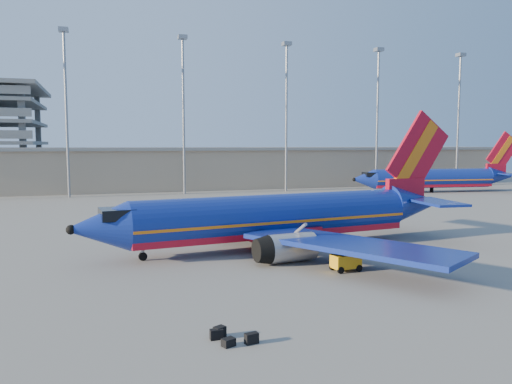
{
  "coord_description": "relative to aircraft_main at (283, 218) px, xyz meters",
  "views": [
    {
      "loc": [
        -19.62,
        -45.45,
        9.21
      ],
      "look_at": [
        -3.59,
        6.07,
        4.0
      ],
      "focal_mm": 35.0,
      "sensor_mm": 36.0,
      "label": 1
    }
  ],
  "objects": [
    {
      "name": "ground",
      "position": [
        4.26,
        4.24,
        -2.68
      ],
      "size": [
        220.0,
        220.0,
        0.0
      ],
      "primitive_type": "plane",
      "color": "slate",
      "rests_on": "ground"
    },
    {
      "name": "terminal_building",
      "position": [
        14.26,
        62.24,
        1.64
      ],
      "size": [
        122.0,
        16.0,
        8.5
      ],
      "color": "gray",
      "rests_on": "ground"
    },
    {
      "name": "light_mast_row",
      "position": [
        9.26,
        50.24,
        14.87
      ],
      "size": [
        101.6,
        1.6,
        28.65
      ],
      "color": "gray",
      "rests_on": "ground"
    },
    {
      "name": "aircraft_main",
      "position": [
        0.0,
        0.0,
        0.0
      ],
      "size": [
        37.0,
        35.4,
        12.55
      ],
      "rotation": [
        0.0,
        0.0,
        0.12
      ],
      "color": "navy",
      "rests_on": "ground"
    },
    {
      "name": "aircraft_second",
      "position": [
        45.85,
        39.35,
        0.0
      ],
      "size": [
        34.49,
        13.37,
        11.69
      ],
      "rotation": [
        0.0,
        0.0,
        -0.11
      ],
      "color": "navy",
      "rests_on": "ground"
    },
    {
      "name": "baggage_tug",
      "position": [
        1.44,
        -9.2,
        -1.91
      ],
      "size": [
        2.17,
        1.45,
        1.48
      ],
      "rotation": [
        0.0,
        0.0,
        0.1
      ],
      "color": "gold",
      "rests_on": "ground"
    },
    {
      "name": "luggage_pile",
      "position": [
        -9.87,
        -19.3,
        -2.44
      ],
      "size": [
        2.09,
        1.79,
        0.52
      ],
      "color": "black",
      "rests_on": "ground"
    }
  ]
}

